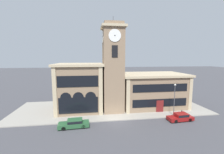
# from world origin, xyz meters

# --- Properties ---
(ground_plane) EXTENTS (300.00, 300.00, 0.00)m
(ground_plane) POSITION_xyz_m (0.00, 0.00, 0.00)
(ground_plane) COLOR #424247
(sidewalk_kerb) EXTENTS (40.41, 13.64, 0.15)m
(sidewalk_kerb) POSITION_xyz_m (0.00, 6.82, 0.07)
(sidewalk_kerb) COLOR gray
(sidewalk_kerb) RESTS_ON ground_plane
(clock_tower) EXTENTS (4.69, 4.69, 18.95)m
(clock_tower) POSITION_xyz_m (-0.00, 4.86, 8.94)
(clock_tower) COLOR #897056
(clock_tower) RESTS_ON ground_plane
(town_hall_left_wing) EXTENTS (9.73, 9.46, 9.85)m
(town_hall_left_wing) POSITION_xyz_m (-6.81, 7.22, 4.95)
(town_hall_left_wing) COLOR #897056
(town_hall_left_wing) RESTS_ON ground_plane
(town_hall_right_wing) EXTENTS (14.61, 9.46, 7.52)m
(town_hall_right_wing) POSITION_xyz_m (9.25, 7.23, 3.79)
(town_hall_right_wing) COLOR #897056
(town_hall_right_wing) RESTS_ON ground_plane
(parked_car_near) EXTENTS (4.91, 2.06, 1.32)m
(parked_car_near) POSITION_xyz_m (-7.20, -1.42, 0.69)
(parked_car_near) COLOR #285633
(parked_car_near) RESTS_ON ground_plane
(parked_car_mid) EXTENTS (4.54, 2.02, 1.35)m
(parked_car_mid) POSITION_xyz_m (11.09, -1.42, 0.70)
(parked_car_mid) COLOR maroon
(parked_car_mid) RESTS_ON ground_plane
(street_lamp) EXTENTS (0.36, 0.36, 6.12)m
(street_lamp) POSITION_xyz_m (10.89, 0.47, 4.13)
(street_lamp) COLOR #4C4C51
(street_lamp) RESTS_ON sidewalk_kerb
(bollard) EXTENTS (0.18, 0.18, 1.06)m
(bollard) POSITION_xyz_m (12.54, 0.45, 0.67)
(bollard) COLOR black
(bollard) RESTS_ON sidewalk_kerb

